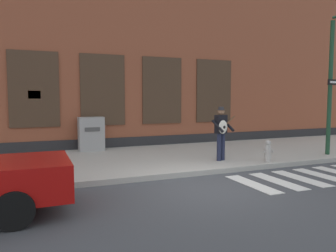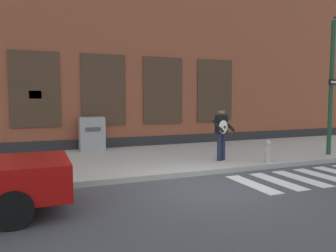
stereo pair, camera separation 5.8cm
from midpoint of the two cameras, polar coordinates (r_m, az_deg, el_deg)
The scene contains 7 objects.
ground_plane at distance 8.25m, azimuth 6.57°, elevation -10.52°, with size 160.00×160.00×0.00m, color #424449.
sidewalk at distance 11.55m, azimuth -2.41°, elevation -5.66°, with size 28.00×5.27×0.15m.
building_backdrop at distance 15.95m, azimuth -8.27°, elevation 12.68°, with size 28.00×4.06×8.75m.
crosswalk at distance 10.28m, azimuth 25.15°, elevation -7.84°, with size 5.20×1.90×0.01m.
busker at distance 10.77m, azimuth 9.13°, elevation -0.70°, with size 0.76×0.62×1.75m.
utility_box at distance 13.10m, azimuth -13.35°, elevation -1.33°, with size 0.96×0.61×1.30m.
fire_hydrant at distance 10.98m, azimuth 16.84°, elevation -4.19°, with size 0.38×0.20×0.70m.
Camera 1 is at (-3.88, -6.95, 2.18)m, focal length 35.00 mm.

